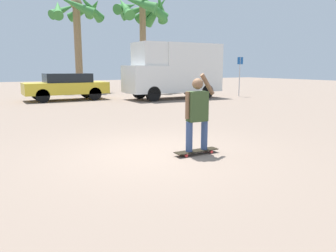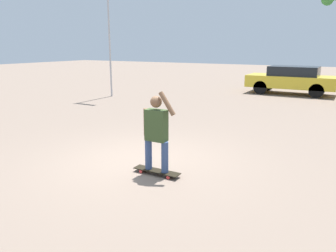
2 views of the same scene
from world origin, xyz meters
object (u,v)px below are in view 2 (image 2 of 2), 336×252
skateboard (157,171)px  person_skateboarder (156,129)px  parked_car_yellow (291,79)px  flagpole (109,2)px

skateboard → person_skateboarder: person_skateboarder is taller
parked_car_yellow → flagpole: bearing=-145.2°
flagpole → skateboard: bearing=-46.3°
person_skateboarder → flagpole: bearing=133.7°
skateboard → parked_car_yellow: parked_car_yellow is taller
skateboard → parked_car_yellow: size_ratio=0.22×
person_skateboarder → flagpole: size_ratio=0.20×
skateboard → flagpole: size_ratio=0.12×
skateboard → flagpole: (-7.53, 7.89, 4.51)m
person_skateboarder → parked_car_yellow: person_skateboarder is taller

